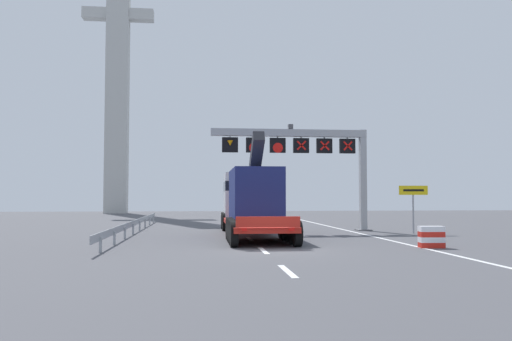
{
  "coord_description": "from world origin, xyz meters",
  "views": [
    {
      "loc": [
        -3.0,
        -20.81,
        2.14
      ],
      "look_at": [
        0.04,
        7.57,
        3.57
      ],
      "focal_mm": 36.6,
      "sensor_mm": 36.0,
      "label": 1
    }
  ],
  "objects_px": {
    "heavy_haul_truck_red": "(250,199)",
    "bridge_pylon_distant": "(118,50)",
    "crash_barrier_striped": "(431,237)",
    "overhead_lane_gantry": "(307,149)",
    "exit_sign_yellow": "(413,197)"
  },
  "relations": [
    {
      "from": "heavy_haul_truck_red",
      "to": "bridge_pylon_distant",
      "type": "height_order",
      "value": "bridge_pylon_distant"
    },
    {
      "from": "heavy_haul_truck_red",
      "to": "bridge_pylon_distant",
      "type": "bearing_deg",
      "value": 109.29
    },
    {
      "from": "exit_sign_yellow",
      "to": "crash_barrier_striped",
      "type": "height_order",
      "value": "exit_sign_yellow"
    },
    {
      "from": "heavy_haul_truck_red",
      "to": "crash_barrier_striped",
      "type": "bearing_deg",
      "value": -51.26
    },
    {
      "from": "crash_barrier_striped",
      "to": "overhead_lane_gantry",
      "type": "bearing_deg",
      "value": 105.08
    },
    {
      "from": "bridge_pylon_distant",
      "to": "exit_sign_yellow",
      "type": "bearing_deg",
      "value": -59.53
    },
    {
      "from": "exit_sign_yellow",
      "to": "bridge_pylon_distant",
      "type": "xyz_separation_m",
      "value": [
        -22.92,
        38.97,
        18.98
      ]
    },
    {
      "from": "heavy_haul_truck_red",
      "to": "bridge_pylon_distant",
      "type": "relative_size",
      "value": 0.34
    },
    {
      "from": "heavy_haul_truck_red",
      "to": "bridge_pylon_distant",
      "type": "distance_m",
      "value": 45.09
    },
    {
      "from": "overhead_lane_gantry",
      "to": "bridge_pylon_distant",
      "type": "distance_m",
      "value": 43.03
    },
    {
      "from": "heavy_haul_truck_red",
      "to": "crash_barrier_striped",
      "type": "xyz_separation_m",
      "value": [
        6.79,
        -8.47,
        -1.54
      ]
    },
    {
      "from": "overhead_lane_gantry",
      "to": "heavy_haul_truck_red",
      "type": "xyz_separation_m",
      "value": [
        -3.82,
        -2.55,
        -3.1
      ]
    },
    {
      "from": "overhead_lane_gantry",
      "to": "heavy_haul_truck_red",
      "type": "height_order",
      "value": "overhead_lane_gantry"
    },
    {
      "from": "crash_barrier_striped",
      "to": "bridge_pylon_distant",
      "type": "bearing_deg",
      "value": 113.34
    },
    {
      "from": "exit_sign_yellow",
      "to": "crash_barrier_striped",
      "type": "bearing_deg",
      "value": -108.18
    }
  ]
}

